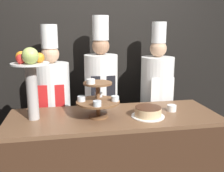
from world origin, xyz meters
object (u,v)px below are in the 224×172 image
cake_round (148,112)px  chef_left (53,100)px  chef_center_left (101,93)px  chef_center_right (156,94)px  cup_white (172,108)px  fruit_pedestal (31,72)px  tiered_stand (98,98)px

cake_round → chef_left: (-0.86, 0.69, -0.04)m
chef_center_left → chef_center_right: size_ratio=1.03×
chef_left → chef_center_left: 0.54m
cup_white → chef_center_left: chef_center_left is taller
fruit_pedestal → cup_white: 1.32m
fruit_pedestal → chef_center_right: bearing=23.6°
tiered_stand → cup_white: (0.71, 0.04, -0.14)m
cake_round → tiered_stand: bearing=171.8°
chef_center_left → chef_center_right: (0.66, -0.00, -0.04)m
cake_round → cup_white: bearing=21.8°
chef_center_right → cup_white: bearing=-96.0°
tiered_stand → cup_white: 0.73m
fruit_pedestal → cake_round: size_ratio=2.12×
cake_round → chef_center_right: 0.76m
cup_white → chef_center_right: (0.06, 0.58, -0.01)m
tiered_stand → chef_center_left: 0.64m
tiered_stand → chef_left: 0.77m
tiered_stand → fruit_pedestal: size_ratio=0.61×
fruit_pedestal → cup_white: fruit_pedestal is taller
fruit_pedestal → cake_round: bearing=-6.2°
cake_round → chef_center_right: size_ratio=0.16×
cake_round → chef_left: size_ratio=0.17×
tiered_stand → fruit_pedestal: (-0.55, 0.05, 0.24)m
chef_center_right → tiered_stand: bearing=-141.1°
tiered_stand → chef_center_left: bearing=79.5°
tiered_stand → cup_white: bearing=3.6°
fruit_pedestal → chef_center_left: size_ratio=0.34×
fruit_pedestal → chef_center_right: 1.50m
cup_white → cake_round: bearing=-158.2°
fruit_pedestal → chef_center_right: chef_center_right is taller
chef_left → chef_center_right: (1.20, -0.00, 0.02)m
chef_center_right → fruit_pedestal: bearing=-156.4°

